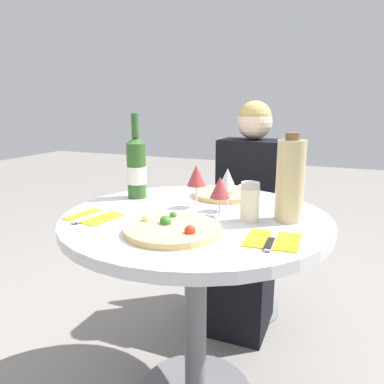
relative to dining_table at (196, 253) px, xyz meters
name	(u,v)px	position (x,y,z in m)	size (l,w,h in m)	color
dining_table	(196,253)	(0.00, 0.00, 0.00)	(0.94, 0.94, 0.76)	slate
chair_behind_diner	(253,234)	(0.03, 0.78, -0.18)	(0.39, 0.39, 0.89)	slate
seated_diner	(247,227)	(0.03, 0.63, -0.10)	(0.34, 0.45, 1.15)	black
pizza_large	(172,229)	(0.00, -0.20, 0.16)	(0.29, 0.29, 0.04)	#DBB26B
pizza_small_far	(225,194)	(0.02, 0.29, 0.16)	(0.27, 0.27, 0.05)	#DBB26B
wine_bottle	(136,167)	(-0.32, 0.13, 0.27)	(0.08, 0.08, 0.34)	#2D5623
tall_carafe	(290,180)	(0.31, 0.05, 0.28)	(0.09, 0.09, 0.29)	tan
sugar_shaker	(250,202)	(0.19, -0.01, 0.21)	(0.06, 0.06, 0.13)	silver
wine_glass_back_right	(227,180)	(0.09, 0.09, 0.26)	(0.07, 0.07, 0.16)	silver
wine_glass_back_left	(196,176)	(-0.04, 0.09, 0.26)	(0.07, 0.07, 0.16)	silver
wine_glass_front_right	(220,188)	(0.09, 0.01, 0.25)	(0.07, 0.07, 0.14)	silver
place_setting_left	(93,217)	(-0.31, -0.17, 0.15)	(0.17, 0.19, 0.01)	gold
place_setting_right	(272,240)	(0.30, -0.16, 0.15)	(0.16, 0.19, 0.01)	gold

